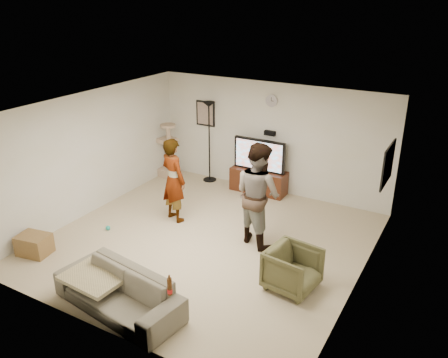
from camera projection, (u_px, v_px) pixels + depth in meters
The scene contains 24 objects.
floor at pixel (207, 241), 8.48m from camera, with size 5.50×5.50×0.02m, color tan.
ceiling at pixel (205, 108), 7.52m from camera, with size 5.50×5.50×0.02m, color white.
wall_back at pixel (271, 138), 10.21m from camera, with size 5.50×0.04×2.50m, color silver.
wall_front at pixel (92, 250), 5.79m from camera, with size 5.50×0.04×2.50m, color silver.
wall_left at pixel (91, 153), 9.26m from camera, with size 0.04×5.50×2.50m, color silver.
wall_right at pixel (364, 214), 6.74m from camera, with size 0.04×5.50×2.50m, color silver.
wall_clock at pixel (272, 101), 9.86m from camera, with size 0.26×0.26×0.04m, color silver.
wall_speaker at pixel (270, 133), 10.11m from camera, with size 0.25×0.10×0.10m, color black.
picture_back at pixel (205, 114), 10.84m from camera, with size 0.42×0.03×0.52m, color gray.
picture_right at pixel (388, 165), 7.94m from camera, with size 0.03×0.78×0.62m, color #FBA865.
tv_stand at pixel (259, 181), 10.45m from camera, with size 1.29×0.45×0.54m, color #33170B.
console_box at pixel (251, 197), 10.22m from camera, with size 0.40×0.30×0.07m, color #ACABB9.
tv at pixel (259, 155), 10.21m from camera, with size 1.22×0.08×0.72m, color black.
tv_screen at pixel (259, 156), 10.18m from camera, with size 1.12×0.01×0.64m, color #4FADD9.
floor_lamp at pixel (209, 142), 10.84m from camera, with size 0.32×0.32×1.94m, color black.
cat_tree at pixel (168, 150), 11.21m from camera, with size 0.44×0.44×1.36m, color tan.
person_left at pixel (173, 180), 8.98m from camera, with size 0.62×0.41×1.71m, color #B1ADBE.
person_right at pixel (258, 194), 8.12m from camera, with size 0.93×0.72×1.91m, color #3358A5.
sofa at pixel (118, 292), 6.56m from camera, with size 2.02×0.79×0.59m, color #5B5647.
throw_blanket at pixel (95, 277), 6.72m from camera, with size 0.90×0.70×0.06m, color tan.
beer_bottle at pixel (170, 287), 5.97m from camera, with size 0.06×0.06×0.25m, color #3C1E09.
armchair at pixel (293, 269), 7.01m from camera, with size 0.73×0.75×0.68m, color #434125.
side_table at pixel (34, 245), 8.00m from camera, with size 0.54×0.41×0.36m, color brown.
toy_ball at pixel (108, 228), 8.84m from camera, with size 0.09×0.09×0.09m, color teal.
Camera 1 is at (3.94, -6.27, 4.29)m, focal length 36.67 mm.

